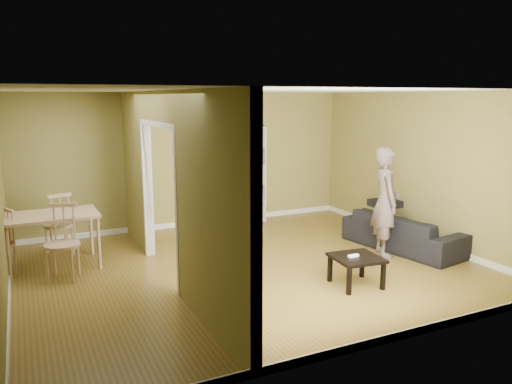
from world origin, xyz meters
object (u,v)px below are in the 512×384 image
(chair_near, at_px, (62,243))
(chair_far, at_px, (58,223))
(sofa, at_px, (403,226))
(coffee_table, at_px, (356,261))
(dining_table, at_px, (51,219))
(person, at_px, (386,192))
(bookshelf, at_px, (243,175))

(chair_near, height_order, chair_far, chair_near)
(sofa, height_order, coffee_table, sofa)
(chair_near, bearing_deg, chair_far, 107.81)
(sofa, height_order, dining_table, dining_table)
(chair_far, bearing_deg, dining_table, 67.79)
(person, distance_m, chair_near, 4.90)
(sofa, bearing_deg, chair_far, 57.34)
(sofa, height_order, chair_near, chair_near)
(sofa, bearing_deg, bookshelf, 19.95)
(bookshelf, xyz_separation_m, dining_table, (-3.69, -1.32, -0.23))
(chair_near, bearing_deg, coffee_table, -9.00)
(sofa, xyz_separation_m, chair_far, (-5.21, 2.19, 0.12))
(dining_table, xyz_separation_m, chair_far, (0.13, 0.65, -0.22))
(bookshelf, xyz_separation_m, coffee_table, (-0.07, -3.88, -0.62))
(person, xyz_separation_m, coffee_table, (-1.21, -0.90, -0.68))
(dining_table, relative_size, chair_far, 1.27)
(bookshelf, height_order, chair_far, bookshelf)
(chair_near, bearing_deg, dining_table, 117.47)
(bookshelf, relative_size, chair_far, 1.88)
(person, height_order, dining_table, person)
(dining_table, bearing_deg, bookshelf, 19.71)
(sofa, relative_size, coffee_table, 3.36)
(chair_far, bearing_deg, sofa, 145.92)
(person, xyz_separation_m, dining_table, (-4.84, 1.65, -0.29))
(bookshelf, xyz_separation_m, chair_near, (-3.61, -1.92, -0.44))
(dining_table, xyz_separation_m, chair_near, (0.08, -0.60, -0.21))
(dining_table, bearing_deg, chair_near, -82.45)
(sofa, xyz_separation_m, bookshelf, (-1.64, 2.87, 0.57))
(person, height_order, bookshelf, person)
(bookshelf, distance_m, coffee_table, 3.93)
(chair_far, bearing_deg, coffee_table, 126.25)
(sofa, height_order, chair_far, chair_far)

